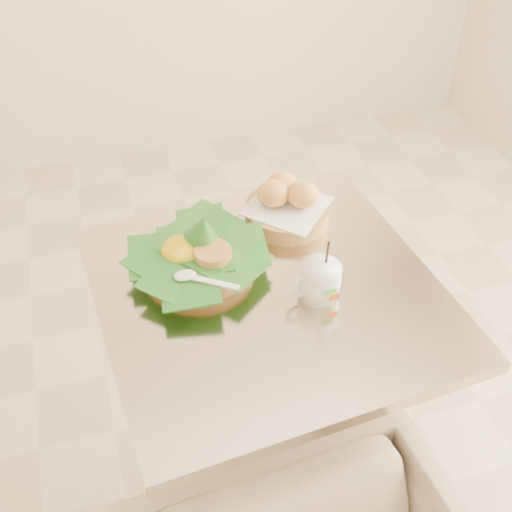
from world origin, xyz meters
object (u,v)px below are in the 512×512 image
object	(u,v)px
coffee_mug	(319,280)
cafe_table	(267,357)
bread_basket	(286,204)
rice_basket	(198,252)

from	to	relation	value
coffee_mug	cafe_table	bearing A→B (deg)	153.85
coffee_mug	bread_basket	bearing A→B (deg)	85.55
rice_basket	bread_basket	distance (m)	0.26
cafe_table	rice_basket	xyz separation A→B (m)	(-0.12, 0.11, 0.26)
bread_basket	rice_basket	bearing A→B (deg)	-156.18
coffee_mug	rice_basket	bearing A→B (deg)	143.52
rice_basket	bread_basket	xyz separation A→B (m)	(0.24, 0.10, 0.00)
cafe_table	coffee_mug	xyz separation A→B (m)	(0.09, -0.05, 0.26)
bread_basket	cafe_table	bearing A→B (deg)	-117.56
rice_basket	coffee_mug	xyz separation A→B (m)	(0.22, -0.16, -0.00)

